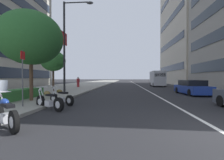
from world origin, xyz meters
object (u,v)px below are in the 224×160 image
object	(u,v)px
car_mid_block_traffic	(192,88)
street_lamp_with_banners	(69,38)
delivery_van_ahead	(157,78)
motorcycle_nearest_camera	(49,101)
parking_sign_by_curb	(23,73)
street_tree_far_plaza	(31,38)
street_tree_near_plaza_corner	(53,61)
motorcycle_under_tarp	(6,114)
motorcycle_second_in_row	(61,98)
pedestrian_on_plaza	(78,82)

from	to	relation	value
car_mid_block_traffic	street_lamp_with_banners	distance (m)	12.35
delivery_van_ahead	street_lamp_with_banners	size ratio (longest dim) A/B	0.64
motorcycle_nearest_camera	street_lamp_with_banners	xyz separation A→B (m)	(6.46, 1.34, 4.72)
motorcycle_nearest_camera	parking_sign_by_curb	distance (m)	1.93
car_mid_block_traffic	parking_sign_by_curb	bearing A→B (deg)	123.03
parking_sign_by_curb	street_tree_far_plaza	xyz separation A→B (m)	(2.06, 0.82, 2.24)
street_tree_near_plaza_corner	motorcycle_nearest_camera	bearing A→B (deg)	-156.24
motorcycle_under_tarp	street_lamp_with_banners	bearing A→B (deg)	-44.27
street_lamp_with_banners	street_tree_far_plaza	size ratio (longest dim) A/B	1.48
motorcycle_second_in_row	parking_sign_by_curb	xyz separation A→B (m)	(-1.55, 1.32, 1.40)
motorcycle_under_tarp	parking_sign_by_curb	world-z (taller)	parking_sign_by_curb
motorcycle_nearest_camera	pedestrian_on_plaza	size ratio (longest dim) A/B	1.24
car_mid_block_traffic	delivery_van_ahead	distance (m)	14.93
motorcycle_second_in_row	pedestrian_on_plaza	world-z (taller)	pedestrian_on_plaza
motorcycle_second_in_row	street_tree_near_plaza_corner	size ratio (longest dim) A/B	0.43
motorcycle_under_tarp	motorcycle_nearest_camera	bearing A→B (deg)	-52.48
street_tree_far_plaza	pedestrian_on_plaza	xyz separation A→B (m)	(14.86, 1.43, -3.11)
motorcycle_nearest_camera	street_tree_far_plaza	distance (m)	4.69
motorcycle_under_tarp	delivery_van_ahead	xyz separation A→B (m)	(25.86, -9.77, 1.06)
delivery_van_ahead	pedestrian_on_plaza	distance (m)	14.72
pedestrian_on_plaza	motorcycle_second_in_row	bearing A→B (deg)	21.47
parking_sign_by_curb	street_tree_far_plaza	bearing A→B (deg)	21.72
motorcycle_under_tarp	street_tree_far_plaza	distance (m)	6.44
parking_sign_by_curb	street_tree_far_plaza	distance (m)	3.15
street_tree_near_plaza_corner	pedestrian_on_plaza	bearing A→B (deg)	-2.98
delivery_van_ahead	street_tree_near_plaza_corner	xyz separation A→B (m)	(-13.93, 13.78, 1.89)
motorcycle_under_tarp	street_tree_far_plaza	xyz separation A→B (m)	(4.89, 2.16, 3.60)
motorcycle_second_in_row	parking_sign_by_curb	bearing A→B (deg)	81.70
motorcycle_under_tarp	pedestrian_on_plaza	size ratio (longest dim) A/B	1.13
street_lamp_with_banners	motorcycle_under_tarp	bearing A→B (deg)	-171.77
motorcycle_nearest_camera	street_lamp_with_banners	bearing A→B (deg)	-47.02
car_mid_block_traffic	street_tree_near_plaza_corner	world-z (taller)	street_tree_near_plaza_corner
motorcycle_under_tarp	street_tree_near_plaza_corner	size ratio (longest dim) A/B	0.40
motorcycle_nearest_camera	motorcycle_second_in_row	distance (m)	1.55
delivery_van_ahead	street_tree_near_plaza_corner	distance (m)	19.69
street_tree_far_plaza	pedestrian_on_plaza	size ratio (longest dim) A/B	3.57
delivery_van_ahead	motorcycle_nearest_camera	bearing A→B (deg)	157.79
motorcycle_under_tarp	motorcycle_second_in_row	bearing A→B (deg)	-52.21
car_mid_block_traffic	street_lamp_with_banners	bearing A→B (deg)	95.82
delivery_van_ahead	street_lamp_with_banners	xyz separation A→B (m)	(-16.57, 11.12, 3.64)
motorcycle_under_tarp	motorcycle_nearest_camera	size ratio (longest dim) A/B	0.91
parking_sign_by_curb	street_tree_near_plaza_corner	distance (m)	9.61
motorcycle_second_in_row	car_mid_block_traffic	size ratio (longest dim) A/B	0.41
motorcycle_nearest_camera	street_tree_near_plaza_corner	size ratio (longest dim) A/B	0.44
car_mid_block_traffic	parking_sign_by_curb	distance (m)	14.03
parking_sign_by_curb	motorcycle_under_tarp	bearing A→B (deg)	-154.59
street_tree_far_plaza	motorcycle_nearest_camera	bearing A→B (deg)	-133.55
motorcycle_second_in_row	street_tree_near_plaza_corner	bearing A→B (deg)	-29.94
motorcycle_nearest_camera	street_tree_near_plaza_corner	distance (m)	10.38
street_lamp_with_banners	pedestrian_on_plaza	size ratio (longest dim) A/B	5.29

